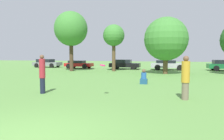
% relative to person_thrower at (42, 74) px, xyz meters
% --- Properties ---
extents(ground_plane, '(120.00, 120.00, 0.00)m').
position_rel_person_thrower_xyz_m(ground_plane, '(2.93, -4.79, -0.97)').
color(ground_plane, '#5B8E42').
extents(person_thrower, '(0.29, 0.29, 1.89)m').
position_rel_person_thrower_xyz_m(person_thrower, '(0.00, 0.00, 0.00)').
color(person_thrower, '#191E33').
rests_on(person_thrower, ground).
extents(person_catcher, '(0.34, 0.34, 1.84)m').
position_rel_person_thrower_xyz_m(person_catcher, '(6.59, 0.42, -0.04)').
color(person_catcher, '#726651').
rests_on(person_catcher, ground).
extents(frisbee, '(0.25, 0.24, 0.09)m').
position_rel_person_thrower_xyz_m(frisbee, '(3.11, -0.07, 0.45)').
color(frisbee, '#F21E72').
extents(bystander_sitting, '(0.46, 0.38, 0.96)m').
position_rel_person_thrower_xyz_m(bystander_sitting, '(4.34, 4.67, -0.58)').
color(bystander_sitting, navy).
rests_on(bystander_sitting, ground).
extents(tree_0, '(3.88, 3.88, 7.01)m').
position_rel_person_thrower_xyz_m(tree_0, '(-5.28, 13.27, 3.98)').
color(tree_0, '#473323').
rests_on(tree_0, ground).
extents(tree_1, '(2.51, 2.51, 5.46)m').
position_rel_person_thrower_xyz_m(tree_1, '(-0.39, 14.45, 3.15)').
color(tree_1, brown).
rests_on(tree_1, ground).
extents(tree_2, '(4.35, 4.35, 5.67)m').
position_rel_person_thrower_xyz_m(tree_2, '(5.54, 12.56, 2.51)').
color(tree_2, brown).
rests_on(tree_2, ground).
extents(parked_car_grey, '(4.26, 2.17, 1.28)m').
position_rel_person_thrower_xyz_m(parked_car_grey, '(-12.56, 19.13, -0.29)').
color(parked_car_grey, slate).
rests_on(parked_car_grey, ground).
extents(parked_car_red, '(3.98, 1.99, 1.12)m').
position_rel_person_thrower_xyz_m(parked_car_red, '(-6.73, 18.24, -0.35)').
color(parked_car_red, red).
rests_on(parked_car_red, ground).
extents(parked_car_black, '(4.13, 2.13, 1.30)m').
position_rel_person_thrower_xyz_m(parked_car_black, '(0.01, 18.43, -0.29)').
color(parked_car_black, black).
rests_on(parked_car_black, ground).
extents(parked_car_silver, '(4.40, 2.16, 1.24)m').
position_rel_person_thrower_xyz_m(parked_car_silver, '(5.74, 18.41, -0.29)').
color(parked_car_silver, '#B2B2B7').
rests_on(parked_car_silver, ground).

